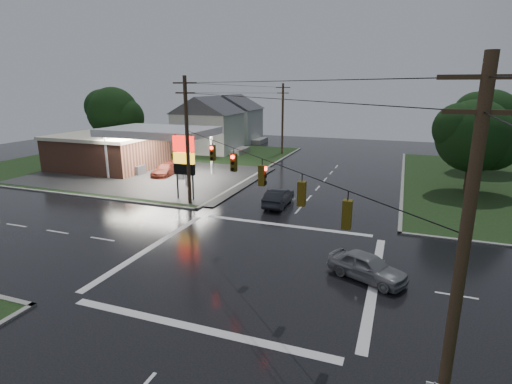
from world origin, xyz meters
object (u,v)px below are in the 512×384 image
(tree_nw_behind, at_px, (114,113))
(car_pump, at_px, (166,170))
(house_far, at_px, (233,118))
(gas_station, at_px, (115,149))
(car_crossing, at_px, (367,267))
(utility_pole_n, at_px, (283,118))
(car_north, at_px, (279,197))
(utility_pole_nw, at_px, (187,140))
(utility_pole_se, at_px, (461,263))
(tree_ne_far, at_px, (489,120))
(tree_ne_near, at_px, (475,136))
(house_near, at_px, (208,124))
(pylon_sign, at_px, (184,157))

(tree_nw_behind, xyz_separation_m, car_pump, (15.98, -11.28, -5.47))
(house_far, bearing_deg, gas_station, -97.50)
(tree_nw_behind, relative_size, car_crossing, 2.31)
(utility_pole_n, xyz_separation_m, car_crossing, (16.08, -37.74, -4.73))
(house_far, xyz_separation_m, car_north, (19.98, -36.27, -3.63))
(utility_pole_nw, relative_size, utility_pole_se, 1.00)
(gas_station, distance_m, car_north, 25.08)
(utility_pole_n, relative_size, tree_ne_far, 1.07)
(tree_ne_near, xyz_separation_m, car_crossing, (-7.56, -21.73, -4.82))
(house_near, xyz_separation_m, tree_ne_far, (38.10, -2.01, 1.77))
(utility_pole_n, relative_size, tree_ne_near, 1.17)
(gas_station, height_order, car_north, gas_station)
(gas_station, distance_m, utility_pole_n, 24.60)
(house_far, height_order, tree_ne_near, tree_ne_near)
(utility_pole_nw, bearing_deg, car_pump, 132.23)
(house_far, relative_size, tree_ne_far, 1.13)
(house_near, bearing_deg, pylon_sign, -67.72)
(utility_pole_n, distance_m, car_crossing, 41.29)
(pylon_sign, distance_m, car_pump, 11.52)
(utility_pole_n, bearing_deg, tree_ne_near, -34.10)
(car_pump, bearing_deg, car_north, -29.98)
(gas_station, bearing_deg, pylon_sign, -31.22)
(utility_pole_nw, height_order, tree_nw_behind, utility_pole_nw)
(pylon_sign, relative_size, tree_ne_far, 0.61)
(tree_ne_near, relative_size, tree_ne_far, 0.92)
(house_near, xyz_separation_m, car_north, (18.98, -24.27, -3.63))
(utility_pole_n, bearing_deg, tree_nw_behind, -161.79)
(house_near, distance_m, tree_ne_near, 37.80)
(utility_pole_nw, bearing_deg, house_near, 113.37)
(utility_pole_n, xyz_separation_m, tree_ne_far, (26.65, -4.01, 0.71))
(car_pump, bearing_deg, utility_pole_se, -52.13)
(tree_ne_near, bearing_deg, car_crossing, -109.17)
(tree_nw_behind, relative_size, tree_ne_near, 1.11)
(car_north, bearing_deg, house_far, -61.84)
(car_pump, bearing_deg, house_near, 93.86)
(utility_pole_se, bearing_deg, car_north, 118.38)
(utility_pole_nw, xyz_separation_m, tree_ne_far, (26.65, 24.49, 0.46))
(utility_pole_se, xyz_separation_m, tree_nw_behind, (-43.34, 39.49, 0.46))
(pylon_sign, bearing_deg, car_pump, 131.88)
(utility_pole_n, bearing_deg, car_crossing, -66.92)
(utility_pole_nw, bearing_deg, utility_pole_se, -45.00)
(car_crossing, bearing_deg, utility_pole_nw, 84.99)
(utility_pole_se, bearing_deg, house_far, 118.68)
(tree_nw_behind, bearing_deg, car_crossing, -36.33)
(utility_pole_se, relative_size, house_far, 1.00)
(utility_pole_nw, height_order, tree_ne_far, utility_pole_nw)
(tree_ne_far, bearing_deg, tree_nw_behind, -175.51)
(gas_station, xyz_separation_m, pylon_sign, (15.18, -9.20, 1.46))
(pylon_sign, bearing_deg, utility_pole_se, -45.00)
(house_far, relative_size, car_pump, 2.27)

